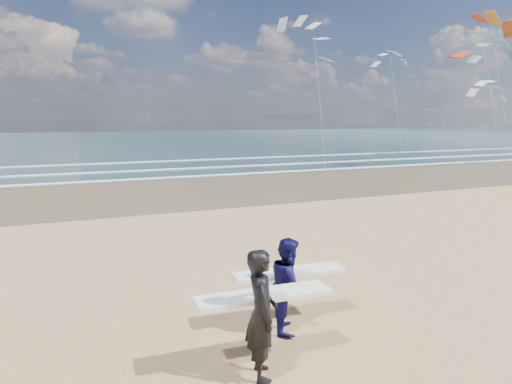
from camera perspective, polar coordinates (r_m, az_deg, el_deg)
name	(u,v)px	position (r m, az deg, el deg)	size (l,w,h in m)	color
wet_sand_strip	(421,174)	(33.61, 19.97, 2.10)	(220.00, 12.00, 0.01)	#4C3F28
ocean	(201,139)	(81.71, -6.83, 6.55)	(220.00, 100.00, 0.02)	#1A353A
foam_breakers	(340,161)	(41.52, 10.46, 3.85)	(220.00, 11.70, 0.05)	white
surfer_near	(262,312)	(7.13, 0.72, -14.76)	(2.22, 1.08, 2.01)	black
surfer_far	(289,284)	(8.62, 4.12, -11.34)	(2.23, 1.22, 1.76)	#0D0B3F
kite_0	(488,73)	(39.21, 26.96, 13.17)	(6.46, 4.81, 12.62)	slate
kite_1	(318,84)	(35.64, 7.78, 13.26)	(5.31, 4.68, 11.95)	slate
kite_2	(500,82)	(52.64, 28.16, 11.98)	(6.34, 4.80, 12.94)	slate
kite_5	(395,95)	(52.55, 17.00, 11.46)	(4.64, 4.61, 12.02)	slate
kite_7	(496,107)	(58.12, 27.83, 9.33)	(5.65, 4.72, 9.02)	slate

